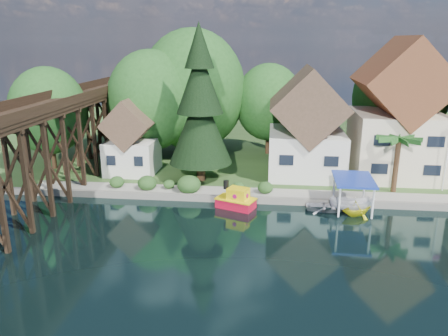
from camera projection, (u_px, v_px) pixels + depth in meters
The scene contains 16 objects.
ground at pixel (221, 242), 31.45m from camera, with size 140.00×140.00×0.00m, color black.
bank at pixel (247, 137), 63.79m from camera, with size 140.00×52.00×0.50m, color #29451B.
seawall at pixel (276, 201), 38.57m from camera, with size 60.00×0.40×0.62m, color slate.
promenade at pixel (298, 194), 39.54m from camera, with size 50.00×2.60×0.06m, color gray.
trestle_bridge at pixel (38, 147), 36.51m from camera, with size 4.12×44.18×9.30m.
house_left at pixel (307, 130), 44.52m from camera, with size 7.64×8.64×11.02m.
house_center at pixel (398, 118), 43.70m from camera, with size 8.65×9.18×13.89m.
shed at pixel (132, 141), 45.32m from camera, with size 5.09×5.40×7.85m.
bg_trees at pixel (251, 101), 49.54m from camera, with size 49.90×13.30×10.57m.
shrubs at pixel (183, 183), 40.40m from camera, with size 15.76×2.47×1.70m.
conifer at pixel (200, 107), 41.54m from camera, with size 6.14×6.14×15.13m.
palm_tree at pixel (399, 141), 38.95m from camera, with size 4.12×4.12×5.50m.
tugboat at pixel (236, 200), 37.60m from camera, with size 3.73×2.90×2.39m.
boat_white_a at pixel (327, 206), 37.17m from camera, with size 2.56×3.59×0.74m, color silver.
boat_canopy at pixel (352, 198), 36.58m from camera, with size 3.77×4.71×2.97m.
boat_yellow at pixel (357, 207), 35.97m from camera, with size 2.33×2.70×1.42m, color yellow.
Camera 1 is at (3.31, -28.46, 14.02)m, focal length 35.00 mm.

